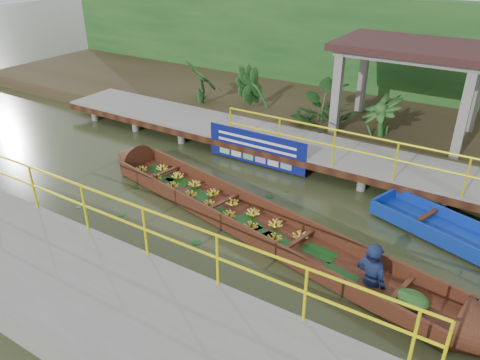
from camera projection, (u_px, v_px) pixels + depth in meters
The scene contains 9 objects.
ground at pixel (209, 203), 11.72m from camera, with size 80.00×80.00×0.00m, color #2A3219.
land_strip at pixel (327, 111), 17.25m from camera, with size 30.00×8.00×0.45m, color #2D2516.
far_dock at pixel (275, 141), 14.07m from camera, with size 16.00×2.06×1.66m.
near_dock at pixel (113, 309), 7.96m from camera, with size 18.00×2.40×1.73m.
pavilion at pixel (413, 56), 13.74m from camera, with size 4.40×3.00×3.00m.
foliage_backdrop at pixel (355, 50), 18.31m from camera, with size 30.00×0.80×4.00m, color #16441A.
vendor_boat at pixel (266, 225), 10.41m from camera, with size 11.36×3.40×2.27m.
blue_banner at pixel (256, 148), 13.37m from camera, with size 3.14×0.04×0.98m.
tropical_plants at pixel (370, 117), 14.13m from camera, with size 14.04×1.04×1.30m.
Camera 1 is at (6.05, -8.16, 5.92)m, focal length 35.00 mm.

